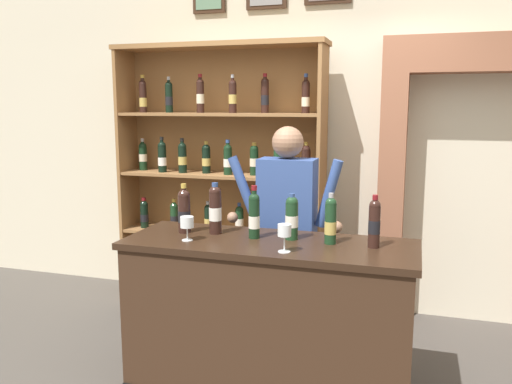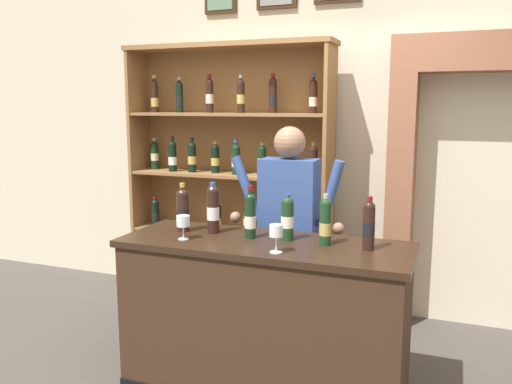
% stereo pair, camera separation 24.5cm
% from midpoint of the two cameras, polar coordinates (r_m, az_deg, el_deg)
% --- Properties ---
extents(back_wall, '(12.00, 0.19, 3.08)m').
position_cam_midpoint_polar(back_wall, '(4.65, 8.07, 6.60)').
color(back_wall, beige).
rests_on(back_wall, ground).
extents(wine_shelf, '(1.83, 0.36, 2.27)m').
position_cam_midpoint_polar(wine_shelf, '(4.54, -1.30, 2.29)').
color(wine_shelf, olive).
rests_on(wine_shelf, ground).
extents(archway_doorway, '(1.54, 0.45, 2.28)m').
position_cam_midpoint_polar(archway_doorway, '(4.43, 25.83, 2.21)').
color(archway_doorway, '#935B42').
rests_on(archway_doorway, ground).
extents(tasting_counter, '(1.74, 0.64, 0.97)m').
position_cam_midpoint_polar(tasting_counter, '(3.29, 3.06, -13.59)').
color(tasting_counter, '#382316').
rests_on(tasting_counter, ground).
extents(shopkeeper, '(0.84, 0.22, 1.62)m').
position_cam_midpoint_polar(shopkeeper, '(3.70, 5.49, -2.53)').
color(shopkeeper, '#2D3347').
rests_on(shopkeeper, ground).
extents(tasting_bottle_riserva, '(0.08, 0.08, 0.31)m').
position_cam_midpoint_polar(tasting_bottle_riserva, '(3.36, -5.90, -1.90)').
color(tasting_bottle_riserva, black).
rests_on(tasting_bottle_riserva, tasting_counter).
extents(tasting_bottle_super_tuscan, '(0.08, 0.08, 0.32)m').
position_cam_midpoint_polar(tasting_bottle_super_tuscan, '(3.30, -2.58, -1.78)').
color(tasting_bottle_super_tuscan, black).
rests_on(tasting_bottle_super_tuscan, tasting_counter).
extents(tasting_bottle_prosecco, '(0.07, 0.07, 0.32)m').
position_cam_midpoint_polar(tasting_bottle_prosecco, '(3.17, 1.58, -2.49)').
color(tasting_bottle_prosecco, black).
rests_on(tasting_bottle_prosecco, tasting_counter).
extents(tasting_bottle_rosso, '(0.08, 0.08, 0.28)m').
position_cam_midpoint_polar(tasting_bottle_rosso, '(3.14, 5.68, -2.79)').
color(tasting_bottle_rosso, '#19381E').
rests_on(tasting_bottle_rosso, tasting_counter).
extents(tasting_bottle_chianti, '(0.07, 0.07, 0.30)m').
position_cam_midpoint_polar(tasting_bottle_chianti, '(3.06, 9.85, -3.20)').
color(tasting_bottle_chianti, '#19381E').
rests_on(tasting_bottle_chianti, tasting_counter).
extents(tasting_bottle_grappa, '(0.07, 0.07, 0.30)m').
position_cam_midpoint_polar(tasting_bottle_grappa, '(3.01, 14.48, -3.44)').
color(tasting_bottle_grappa, black).
rests_on(tasting_bottle_grappa, tasting_counter).
extents(wine_glass_center, '(0.08, 0.08, 0.16)m').
position_cam_midpoint_polar(wine_glass_center, '(2.88, 4.64, -4.39)').
color(wine_glass_center, silver).
rests_on(wine_glass_center, tasting_counter).
extents(wine_glass_left, '(0.08, 0.08, 0.15)m').
position_cam_midpoint_polar(wine_glass_left, '(3.17, -5.74, -3.27)').
color(wine_glass_left, silver).
rests_on(wine_glass_left, tasting_counter).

